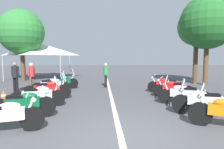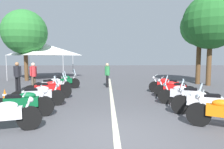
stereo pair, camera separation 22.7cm
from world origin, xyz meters
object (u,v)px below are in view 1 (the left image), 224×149
(motorcycle_left_row_2, at_px, (38,95))
(traffic_cone_1, at_px, (4,96))
(bystander_1, at_px, (15,75))
(motorcycle_left_row_1, at_px, (24,104))
(motorcycle_right_row_2, at_px, (183,94))
(motorcycle_left_row_3, at_px, (48,89))
(bystander_4, at_px, (106,73))
(motorcycle_left_row_5, at_px, (62,82))
(bystander_2, at_px, (31,74))
(motorcycle_right_row_1, at_px, (204,101))
(event_tent, at_px, (40,49))
(roadside_tree_2, at_px, (21,32))
(motorcycle_left_row_4, at_px, (52,85))
(roadside_tree_1, at_px, (208,22))
(motorcycle_left_row_0, at_px, (3,116))
(roadside_tree_0, at_px, (197,27))
(motorcycle_right_row_3, at_px, (173,88))
(motorcycle_right_row_4, at_px, (166,85))

(motorcycle_left_row_2, xyz_separation_m, traffic_cone_1, (0.66, 1.66, -0.18))
(motorcycle_left_row_2, height_order, bystander_1, bystander_1)
(motorcycle_left_row_1, xyz_separation_m, motorcycle_right_row_2, (1.45, -5.87, -0.01))
(motorcycle_left_row_3, bearing_deg, bystander_4, 37.29)
(motorcycle_left_row_5, xyz_separation_m, traffic_cone_1, (-3.52, 1.72, -0.17))
(motorcycle_right_row_2, bearing_deg, bystander_2, -6.47)
(motorcycle_right_row_1, bearing_deg, event_tent, -33.40)
(motorcycle_left_row_1, relative_size, motorcycle_left_row_5, 1.02)
(motorcycle_right_row_2, relative_size, bystander_1, 1.19)
(motorcycle_left_row_2, height_order, motorcycle_right_row_1, motorcycle_right_row_1)
(traffic_cone_1, relative_size, roadside_tree_2, 0.11)
(bystander_1, relative_size, bystander_2, 1.03)
(motorcycle_left_row_3, height_order, bystander_1, bystander_1)
(motorcycle_left_row_1, distance_m, motorcycle_left_row_3, 2.74)
(motorcycle_left_row_4, distance_m, bystander_2, 1.86)
(bystander_1, relative_size, roadside_tree_1, 0.27)
(event_tent, bearing_deg, motorcycle_left_row_3, -161.17)
(roadside_tree_1, bearing_deg, motorcycle_left_row_0, 129.64)
(roadside_tree_0, distance_m, event_tent, 13.26)
(motorcycle_left_row_5, xyz_separation_m, motorcycle_right_row_3, (-2.77, -5.88, -0.02))
(motorcycle_right_row_1, bearing_deg, traffic_cone_1, 4.06)
(traffic_cone_1, bearing_deg, motorcycle_right_row_2, -94.73)
(motorcycle_left_row_2, xyz_separation_m, roadside_tree_1, (5.37, -9.70, 3.83))
(roadside_tree_1, bearing_deg, motorcycle_left_row_5, 97.06)
(motorcycle_left_row_4, relative_size, roadside_tree_1, 0.32)
(bystander_4, xyz_separation_m, event_tent, (5.69, 5.87, 1.74))
(bystander_2, height_order, roadside_tree_0, roadside_tree_0)
(bystander_2, bearing_deg, motorcycle_right_row_2, -5.46)
(motorcycle_left_row_4, distance_m, motorcycle_left_row_5, 1.39)
(bystander_4, bearing_deg, motorcycle_left_row_0, -104.26)
(roadside_tree_2, relative_size, event_tent, 1.13)
(motorcycle_left_row_1, height_order, bystander_2, bystander_2)
(motorcycle_left_row_1, bearing_deg, motorcycle_right_row_2, 3.22)
(motorcycle_right_row_1, xyz_separation_m, motorcycle_right_row_2, (1.45, 0.08, -0.02))
(motorcycle_right_row_3, relative_size, roadside_tree_0, 0.34)
(motorcycle_left_row_3, bearing_deg, motorcycle_right_row_3, -13.36)
(roadside_tree_0, distance_m, roadside_tree_2, 13.46)
(motorcycle_right_row_3, height_order, bystander_2, bystander_2)
(motorcycle_left_row_2, distance_m, roadside_tree_1, 11.73)
(motorcycle_left_row_3, xyz_separation_m, motorcycle_right_row_3, (0.08, -5.94, -0.03))
(motorcycle_left_row_0, relative_size, event_tent, 0.40)
(bystander_1, bearing_deg, motorcycle_right_row_2, -90.15)
(motorcycle_left_row_3, relative_size, roadside_tree_2, 0.37)
(motorcycle_right_row_3, xyz_separation_m, motorcycle_right_row_4, (1.23, -0.07, -0.00))
(motorcycle_left_row_0, distance_m, bystander_2, 6.79)
(motorcycle_right_row_1, height_order, bystander_4, bystander_4)
(motorcycle_left_row_3, bearing_deg, motorcycle_left_row_1, -104.55)
(motorcycle_left_row_2, distance_m, roadside_tree_0, 11.74)
(motorcycle_left_row_2, bearing_deg, event_tent, 96.11)
(motorcycle_right_row_1, bearing_deg, bystander_2, -15.72)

